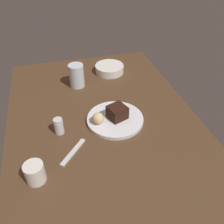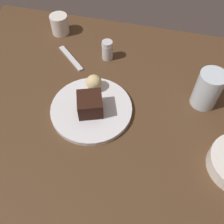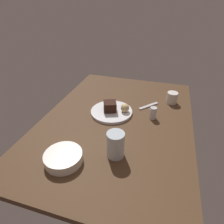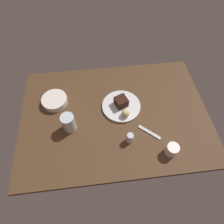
{
  "view_description": "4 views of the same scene",
  "coord_description": "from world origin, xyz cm",
  "px_view_note": "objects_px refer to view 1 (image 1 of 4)",
  "views": [
    {
      "loc": [
        83.78,
        -17.51,
        73.16
      ],
      "look_at": [
        3.56,
        3.9,
        6.99
      ],
      "focal_mm": 38.69,
      "sensor_mm": 36.0,
      "label": 1
    },
    {
      "loc": [
        -12.54,
        48.71,
        66.73
      ],
      "look_at": [
        -1.75,
        5.73,
        5.59
      ],
      "focal_mm": 40.67,
      "sensor_mm": 36.0,
      "label": 2
    },
    {
      "loc": [
        -87.5,
        -23.04,
        65.39
      ],
      "look_at": [
        2.23,
        3.81,
        5.44
      ],
      "focal_mm": 30.22,
      "sensor_mm": 36.0,
      "label": 3
    },
    {
      "loc": [
        -9.32,
        -64.54,
        106.22
      ],
      "look_at": [
        -1.93,
        -1.81,
        8.24
      ],
      "focal_mm": 30.37,
      "sensor_mm": 36.0,
      "label": 4
    }
  ],
  "objects_px": {
    "dessert_spoon": "(73,152)",
    "salt_shaker": "(59,126)",
    "water_glass": "(77,76)",
    "coffee_cup": "(35,173)",
    "dessert_plate": "(115,119)",
    "side_bowl": "(109,69)",
    "bread_roll": "(98,118)",
    "chocolate_cake_slice": "(117,112)"
  },
  "relations": [
    {
      "from": "dessert_plate",
      "to": "coffee_cup",
      "type": "xyz_separation_m",
      "value": [
        0.23,
        -0.34,
        0.03
      ]
    },
    {
      "from": "side_bowl",
      "to": "dessert_spoon",
      "type": "bearing_deg",
      "value": -26.98
    },
    {
      "from": "bread_roll",
      "to": "salt_shaker",
      "type": "height_order",
      "value": "salt_shaker"
    },
    {
      "from": "dessert_plate",
      "to": "water_glass",
      "type": "height_order",
      "value": "water_glass"
    },
    {
      "from": "chocolate_cake_slice",
      "to": "bread_roll",
      "type": "distance_m",
      "value": 0.09
    },
    {
      "from": "water_glass",
      "to": "bread_roll",
      "type": "bearing_deg",
      "value": 6.42
    },
    {
      "from": "coffee_cup",
      "to": "side_bowl",
      "type": "bearing_deg",
      "value": 147.09
    },
    {
      "from": "dessert_plate",
      "to": "water_glass",
      "type": "bearing_deg",
      "value": -160.37
    },
    {
      "from": "water_glass",
      "to": "dessert_spoon",
      "type": "bearing_deg",
      "value": -10.55
    },
    {
      "from": "side_bowl",
      "to": "water_glass",
      "type": "bearing_deg",
      "value": -63.73
    },
    {
      "from": "bread_roll",
      "to": "chocolate_cake_slice",
      "type": "bearing_deg",
      "value": 99.34
    },
    {
      "from": "water_glass",
      "to": "chocolate_cake_slice",
      "type": "bearing_deg",
      "value": 21.18
    },
    {
      "from": "chocolate_cake_slice",
      "to": "bread_roll",
      "type": "height_order",
      "value": "chocolate_cake_slice"
    },
    {
      "from": "bread_roll",
      "to": "salt_shaker",
      "type": "relative_size",
      "value": 0.71
    },
    {
      "from": "water_glass",
      "to": "side_bowl",
      "type": "relative_size",
      "value": 0.75
    },
    {
      "from": "bread_roll",
      "to": "dessert_spoon",
      "type": "xyz_separation_m",
      "value": [
        0.13,
        -0.13,
        -0.04
      ]
    },
    {
      "from": "dessert_spoon",
      "to": "salt_shaker",
      "type": "bearing_deg",
      "value": -121.37
    },
    {
      "from": "dessert_plate",
      "to": "salt_shaker",
      "type": "bearing_deg",
      "value": -86.9
    },
    {
      "from": "dessert_plate",
      "to": "coffee_cup",
      "type": "distance_m",
      "value": 0.42
    },
    {
      "from": "water_glass",
      "to": "side_bowl",
      "type": "bearing_deg",
      "value": 116.27
    },
    {
      "from": "dessert_plate",
      "to": "chocolate_cake_slice",
      "type": "distance_m",
      "value": 0.04
    },
    {
      "from": "bread_roll",
      "to": "coffee_cup",
      "type": "relative_size",
      "value": 0.68
    },
    {
      "from": "water_glass",
      "to": "side_bowl",
      "type": "height_order",
      "value": "water_glass"
    },
    {
      "from": "chocolate_cake_slice",
      "to": "dessert_spoon",
      "type": "xyz_separation_m",
      "value": [
        0.14,
        -0.22,
        -0.04
      ]
    },
    {
      "from": "dessert_plate",
      "to": "chocolate_cake_slice",
      "type": "bearing_deg",
      "value": 96.01
    },
    {
      "from": "salt_shaker",
      "to": "dessert_spoon",
      "type": "xyz_separation_m",
      "value": [
        0.13,
        0.04,
        -0.03
      ]
    },
    {
      "from": "chocolate_cake_slice",
      "to": "coffee_cup",
      "type": "relative_size",
      "value": 1.0
    },
    {
      "from": "dessert_plate",
      "to": "side_bowl",
      "type": "distance_m",
      "value": 0.44
    },
    {
      "from": "water_glass",
      "to": "dessert_spoon",
      "type": "relative_size",
      "value": 0.82
    },
    {
      "from": "bread_roll",
      "to": "water_glass",
      "type": "height_order",
      "value": "water_glass"
    },
    {
      "from": "salt_shaker",
      "to": "coffee_cup",
      "type": "relative_size",
      "value": 0.96
    },
    {
      "from": "chocolate_cake_slice",
      "to": "bread_roll",
      "type": "bearing_deg",
      "value": -80.66
    },
    {
      "from": "chocolate_cake_slice",
      "to": "salt_shaker",
      "type": "xyz_separation_m",
      "value": [
        0.01,
        -0.26,
        -0.01
      ]
    },
    {
      "from": "bread_roll",
      "to": "water_glass",
      "type": "distance_m",
      "value": 0.35
    },
    {
      "from": "dessert_plate",
      "to": "coffee_cup",
      "type": "height_order",
      "value": "coffee_cup"
    },
    {
      "from": "coffee_cup",
      "to": "dessert_spoon",
      "type": "height_order",
      "value": "coffee_cup"
    },
    {
      "from": "bread_roll",
      "to": "side_bowl",
      "type": "distance_m",
      "value": 0.48
    },
    {
      "from": "coffee_cup",
      "to": "dessert_spoon",
      "type": "relative_size",
      "value": 0.5
    },
    {
      "from": "chocolate_cake_slice",
      "to": "water_glass",
      "type": "distance_m",
      "value": 0.36
    },
    {
      "from": "bread_roll",
      "to": "water_glass",
      "type": "relative_size",
      "value": 0.41
    },
    {
      "from": "chocolate_cake_slice",
      "to": "coffee_cup",
      "type": "bearing_deg",
      "value": -56.7
    },
    {
      "from": "coffee_cup",
      "to": "chocolate_cake_slice",
      "type": "bearing_deg",
      "value": 123.3
    }
  ]
}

